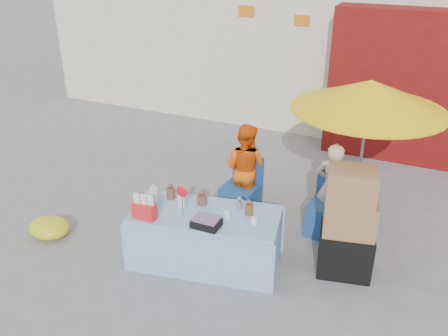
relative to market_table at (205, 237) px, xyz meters
The scene contains 9 objects.
ground 0.38m from the market_table, 169.28° to the left, with size 80.00×80.00×0.00m, color slate.
market_table is the anchor object (origin of this frame).
chair_left 1.24m from the market_table, 91.84° to the left, with size 0.52×0.51×0.85m.
chair_right 1.73m from the market_table, 45.48° to the left, with size 0.52×0.51×0.85m.
vendor_orange 1.40m from the market_table, 91.71° to the left, with size 0.65×0.50×1.33m, color #EF5A0C.
vendor_beige 1.84m from the market_table, 48.47° to the left, with size 0.46×0.30×1.26m, color beige.
umbrella 2.63m from the market_table, 45.12° to the left, with size 1.90×1.90×2.09m.
box_stack 1.69m from the market_table, 18.03° to the left, with size 0.71×0.62×1.36m.
tarp_bundle 2.19m from the market_table, behind, with size 0.58×0.46×0.26m, color yellow.
Camera 1 is at (2.32, -4.29, 3.64)m, focal length 38.00 mm.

